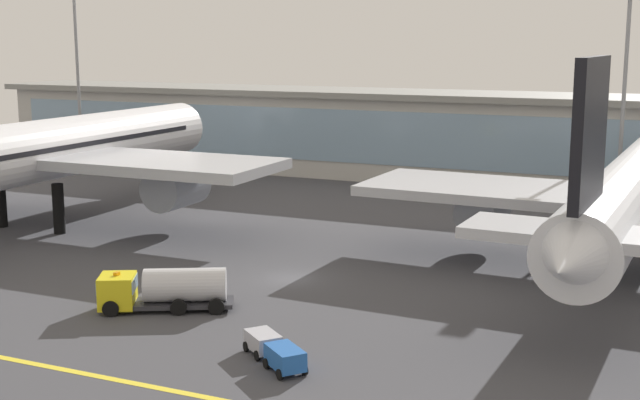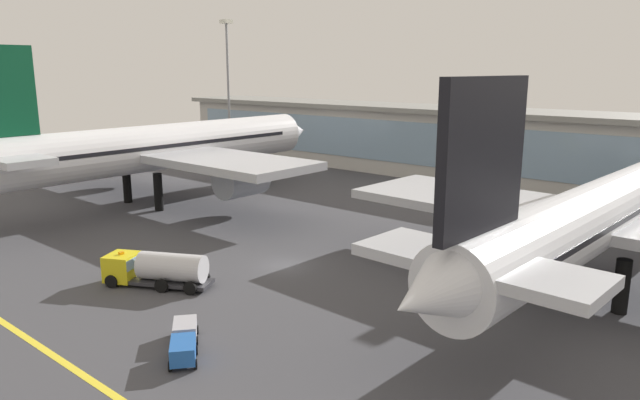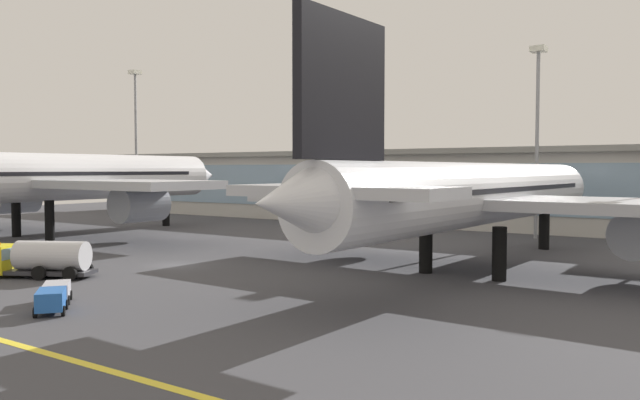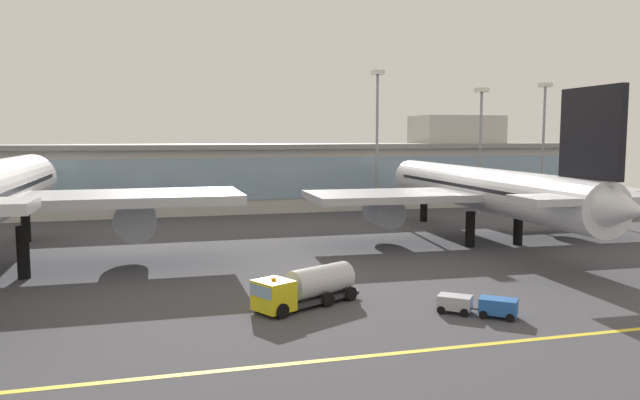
% 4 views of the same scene
% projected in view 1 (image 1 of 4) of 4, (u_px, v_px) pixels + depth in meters
% --- Properties ---
extents(ground_plane, '(192.70, 192.70, 0.00)m').
position_uv_depth(ground_plane, '(290.00, 278.00, 66.58)').
color(ground_plane, '#424247').
extents(taxiway_centreline_stripe, '(154.16, 0.50, 0.01)m').
position_uv_depth(taxiway_centreline_stripe, '(113.00, 379.00, 46.83)').
color(taxiway_centreline_stripe, yellow).
rests_on(taxiway_centreline_stripe, ground).
extents(terminal_building, '(140.64, 14.00, 16.69)m').
position_uv_depth(terminal_building, '(477.00, 135.00, 110.34)').
color(terminal_building, beige).
rests_on(terminal_building, ground).
extents(airliner_near_left, '(47.68, 56.45, 20.16)m').
position_uv_depth(airliner_near_left, '(50.00, 151.00, 85.07)').
color(airliner_near_left, black).
rests_on(airliner_near_left, ground).
extents(airliner_near_right, '(42.98, 54.99, 17.34)m').
position_uv_depth(airliner_near_right, '(627.00, 195.00, 66.70)').
color(airliner_near_right, black).
rests_on(airliner_near_right, ground).
extents(fuel_tanker_truck, '(9.14, 6.36, 2.90)m').
position_uv_depth(fuel_tanker_truck, '(161.00, 289.00, 58.59)').
color(fuel_tanker_truck, black).
rests_on(fuel_tanker_truck, ground).
extents(baggage_tug_near, '(5.31, 4.74, 1.40)m').
position_uv_depth(baggage_tug_near, '(275.00, 350.00, 49.01)').
color(baggage_tug_near, black).
rests_on(baggage_tug_near, ground).
extents(apron_light_mast_west, '(1.80, 1.80, 26.57)m').
position_uv_depth(apron_light_mast_west, '(76.00, 48.00, 118.25)').
color(apron_light_mast_west, gray).
rests_on(apron_light_mast_west, ground).
extents(apron_light_mast_centre, '(1.80, 1.80, 23.49)m').
position_uv_depth(apron_light_mast_centre, '(626.00, 66.00, 91.74)').
color(apron_light_mast_centre, gray).
rests_on(apron_light_mast_centre, ground).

